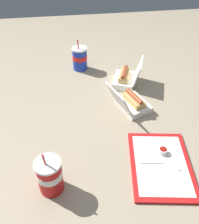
# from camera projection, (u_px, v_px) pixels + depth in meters

# --- Properties ---
(ground_plane) EXTENTS (3.20, 3.20, 0.00)m
(ground_plane) POSITION_uv_depth(u_px,v_px,m) (94.00, 116.00, 1.34)
(ground_plane) COLOR gray
(food_tray) EXTENTS (0.41, 0.32, 0.01)m
(food_tray) POSITION_uv_depth(u_px,v_px,m) (161.00, 164.00, 1.09)
(food_tray) COLOR red
(food_tray) RESTS_ON ground_plane
(ketchup_cup) EXTENTS (0.04, 0.04, 0.02)m
(ketchup_cup) POSITION_uv_depth(u_px,v_px,m) (163.00, 151.00, 1.12)
(ketchup_cup) COLOR white
(ketchup_cup) RESTS_ON food_tray
(napkin_stack) EXTENTS (0.11, 0.11, 0.00)m
(napkin_stack) POSITION_uv_depth(u_px,v_px,m) (150.00, 154.00, 1.12)
(napkin_stack) COLOR white
(napkin_stack) RESTS_ON food_tray
(plastic_fork) EXTENTS (0.11, 0.03, 0.00)m
(plastic_fork) POSITION_uv_depth(u_px,v_px,m) (176.00, 160.00, 1.09)
(plastic_fork) COLOR white
(plastic_fork) RESTS_ON food_tray
(clamshell_hotdog_back) EXTENTS (0.24, 0.25, 0.16)m
(clamshell_hotdog_back) POSITION_uv_depth(u_px,v_px,m) (132.00, 103.00, 1.37)
(clamshell_hotdog_back) COLOR white
(clamshell_hotdog_back) RESTS_ON ground_plane
(clamshell_hotdog_center) EXTENTS (0.23, 0.22, 0.16)m
(clamshell_hotdog_center) POSITION_uv_depth(u_px,v_px,m) (126.00, 78.00, 1.56)
(clamshell_hotdog_center) COLOR white
(clamshell_hotdog_center) RESTS_ON ground_plane
(soda_cup_center) EXTENTS (0.10, 0.10, 0.22)m
(soda_cup_center) POSITION_uv_depth(u_px,v_px,m) (50.00, 175.00, 0.95)
(soda_cup_center) COLOR red
(soda_cup_center) RESTS_ON ground_plane
(soda_cup_corner) EXTENTS (0.10, 0.10, 0.21)m
(soda_cup_corner) POSITION_uv_depth(u_px,v_px,m) (80.00, 58.00, 1.68)
(soda_cup_corner) COLOR #1938B7
(soda_cup_corner) RESTS_ON ground_plane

